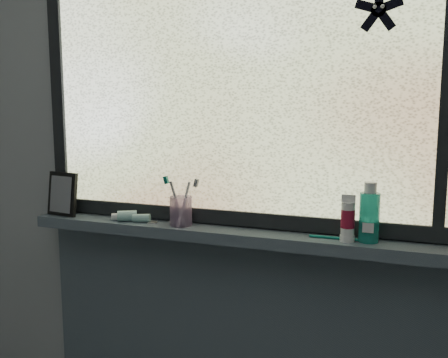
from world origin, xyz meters
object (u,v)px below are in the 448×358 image
vanity_mirror (63,194)px  toothbrush_cup (181,211)px  mouthwash_bottle (369,212)px  cream_tube (348,217)px

vanity_mirror → toothbrush_cup: 0.50m
vanity_mirror → toothbrush_cup: vanity_mirror is taller
mouthwash_bottle → vanity_mirror: bearing=-179.2°
vanity_mirror → toothbrush_cup: size_ratio=1.62×
mouthwash_bottle → cream_tube: 0.07m
mouthwash_bottle → toothbrush_cup: bearing=-179.4°
vanity_mirror → toothbrush_cup: bearing=8.4°
vanity_mirror → mouthwash_bottle: mouthwash_bottle is taller
vanity_mirror → mouthwash_bottle: 1.13m
toothbrush_cup → cream_tube: (0.57, -0.01, 0.03)m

